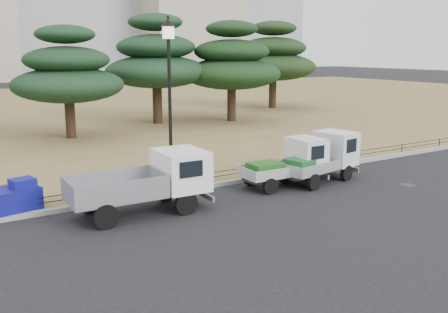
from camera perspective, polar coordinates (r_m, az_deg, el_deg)
ground at (r=17.31m, az=3.50°, el=-5.39°), size 220.00×220.00×0.00m
lawn at (r=45.37m, az=-19.43°, el=4.91°), size 120.00×56.00×0.15m
curb at (r=19.38m, az=-0.93°, el=-3.21°), size 120.00×0.25×0.16m
truck_large at (r=16.23m, az=-8.74°, el=-2.71°), size 4.51×1.90×1.95m
truck_kei_front at (r=19.52m, az=7.44°, el=-0.73°), size 3.45×1.58×1.80m
truck_kei_rear at (r=20.45m, az=11.13°, el=-0.11°), size 3.86×2.17×1.91m
street_lamp at (r=18.15m, az=-6.27°, el=9.13°), size 0.55×0.55×6.11m
pipe_fence at (r=19.41m, az=-1.17°, el=-2.09°), size 38.00×0.04×0.40m
tarp_pile at (r=17.40m, az=-22.90°, el=-4.33°), size 1.74×1.43×1.03m
manhole at (r=20.86m, az=20.26°, el=-3.08°), size 0.60×0.60×0.01m
pine_center_left at (r=30.12m, az=-17.46°, el=9.02°), size 6.34×6.34×6.44m
pine_center_right at (r=35.11m, az=-7.75°, el=10.81°), size 7.05×7.05×7.48m
pine_east_near at (r=36.00m, az=0.88°, el=10.56°), size 7.02×7.02×7.09m
pine_east_far at (r=44.63m, az=5.65°, el=11.11°), size 7.48×7.48×7.52m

